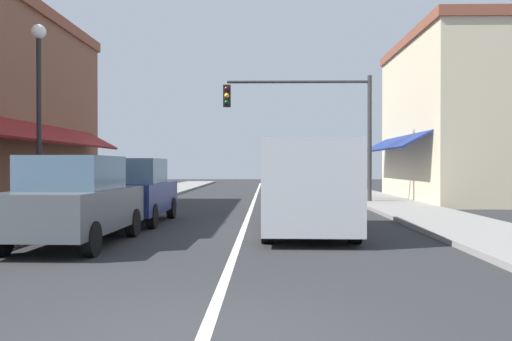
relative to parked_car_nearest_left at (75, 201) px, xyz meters
name	(u,v)px	position (x,y,z in m)	size (l,w,h in m)	color
ground_plane	(253,203)	(3.21, 12.10, -0.88)	(80.00, 80.00, 0.00)	#28282B
sidewalk_left	(121,202)	(-2.29, 12.10, -0.82)	(2.60, 56.00, 0.12)	gray
sidewalk_right	(386,202)	(8.71, 12.10, -0.82)	(2.60, 56.00, 0.12)	gray
lane_center_stripe	(253,203)	(3.21, 12.10, -0.88)	(0.14, 52.00, 0.01)	silver
storefront_right_block	(461,119)	(12.48, 14.10, 2.79)	(6.24, 10.20, 7.33)	beige
parked_car_nearest_left	(75,201)	(0.00, 0.00, 0.00)	(1.86, 4.14, 1.77)	#4C5156
parked_car_second_left	(134,191)	(0.14, 4.25, 0.00)	(1.80, 4.11, 1.77)	navy
van_in_lane	(307,184)	(4.73, 1.97, 0.27)	(2.10, 5.23, 2.12)	#B2B7BC
traffic_signal_mast_arm	(315,114)	(5.78, 11.90, 2.81)	(6.10, 0.50, 5.28)	#333333
street_lamp_left_near	(39,92)	(-1.89, 2.84, 2.53)	(0.36, 0.36, 5.10)	black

